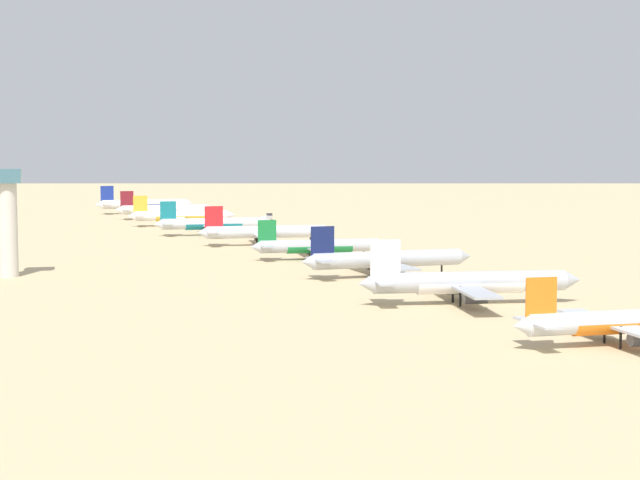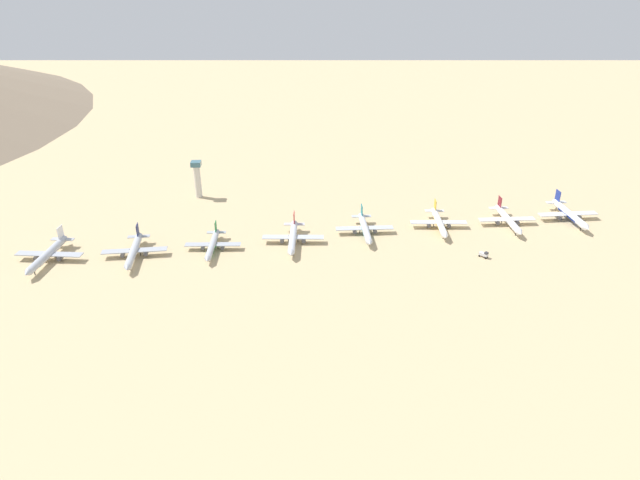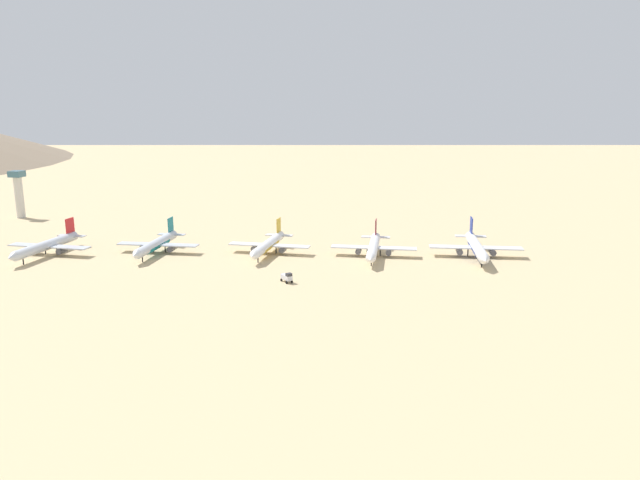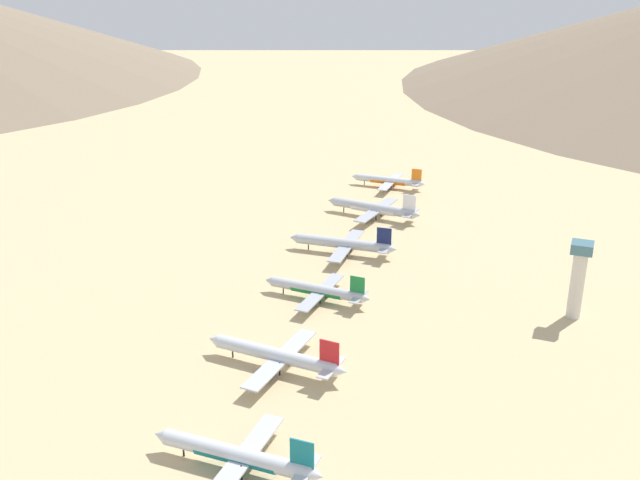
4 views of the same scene
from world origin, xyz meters
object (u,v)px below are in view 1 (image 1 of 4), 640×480
(parked_jet_0, at_px, (624,322))
(parked_jet_8, at_px, (144,204))
(parked_jet_6, at_px, (181,216))
(service_truck, at_px, (268,217))
(parked_jet_1, at_px, (468,283))
(parked_jet_4, at_px, (265,232))
(parked_jet_5, at_px, (213,224))
(parked_jet_3, at_px, (318,246))
(parked_jet_7, at_px, (164,210))
(parked_jet_2, at_px, (386,260))
(control_tower, at_px, (8,217))

(parked_jet_0, distance_m, parked_jet_8, 385.62)
(parked_jet_6, xyz_separation_m, service_truck, (41.57, 17.25, -2.34))
(parked_jet_1, relative_size, parked_jet_4, 1.03)
(parked_jet_5, height_order, parked_jet_6, parked_jet_5)
(parked_jet_5, relative_size, parked_jet_6, 1.00)
(parked_jet_8, bearing_deg, parked_jet_0, -82.72)
(parked_jet_0, bearing_deg, service_truck, 89.85)
(parked_jet_3, height_order, parked_jet_7, parked_jet_7)
(parked_jet_2, height_order, parked_jet_3, parked_jet_2)
(parked_jet_2, height_order, parked_jet_8, parked_jet_8)
(service_truck, bearing_deg, parked_jet_8, 123.73)
(parked_jet_0, xyz_separation_m, parked_jet_2, (-10.17, 99.35, 0.57))
(parked_jet_0, height_order, parked_jet_3, parked_jet_3)
(parked_jet_5, bearing_deg, parked_jet_0, -81.90)
(parked_jet_0, distance_m, parked_jet_2, 99.87)
(parked_jet_7, height_order, parked_jet_8, parked_jet_8)
(parked_jet_4, xyz_separation_m, parked_jet_7, (-19.96, 143.69, -0.08))
(parked_jet_2, distance_m, parked_jet_4, 95.74)
(parked_jet_3, bearing_deg, control_tower, -166.79)
(parked_jet_0, relative_size, parked_jet_6, 0.91)
(parked_jet_3, relative_size, parked_jet_8, 0.84)
(control_tower, bearing_deg, parked_jet_0, -49.93)
(parked_jet_7, xyz_separation_m, control_tower, (-61.44, -213.47, 11.13))
(parked_jet_3, relative_size, control_tower, 1.51)
(parked_jet_3, bearing_deg, parked_jet_5, 100.47)
(parked_jet_2, xyz_separation_m, parked_jet_8, (-38.68, 283.16, 0.21))
(parked_jet_1, height_order, parked_jet_7, parked_jet_1)
(parked_jet_1, relative_size, parked_jet_7, 1.05)
(parked_jet_7, bearing_deg, parked_jet_3, -82.14)
(parked_jet_0, height_order, parked_jet_2, parked_jet_2)
(parked_jet_7, height_order, service_truck, parked_jet_7)
(parked_jet_6, bearing_deg, parked_jet_1, -82.18)
(parked_jet_1, xyz_separation_m, parked_jet_3, (-8.95, 95.10, -0.65))
(parked_jet_1, distance_m, service_truck, 258.32)
(service_truck, bearing_deg, parked_jet_3, -96.09)
(parked_jet_7, distance_m, control_tower, 222.42)
(parked_jet_0, xyz_separation_m, parked_jet_4, (-23.24, 194.19, 0.60))
(parked_jet_2, bearing_deg, parked_jet_7, 97.89)
(parked_jet_2, xyz_separation_m, parked_jet_6, (-30.59, 191.55, -0.17))
(parked_jet_2, bearing_deg, parked_jet_1, -87.09)
(parked_jet_1, distance_m, parked_jet_6, 243.19)
(parked_jet_6, xyz_separation_m, parked_jet_7, (-2.44, 46.99, 0.12))
(service_truck, bearing_deg, parked_jet_0, -90.15)
(parked_jet_7, relative_size, parked_jet_8, 0.93)
(parked_jet_1, distance_m, parked_jet_8, 335.08)
(parked_jet_1, xyz_separation_m, parked_jet_2, (-2.51, 49.38, -0.11))
(parked_jet_0, height_order, parked_jet_8, parked_jet_8)
(parked_jet_7, bearing_deg, parked_jet_8, 97.21)
(parked_jet_2, distance_m, parked_jet_6, 193.97)
(parked_jet_5, xyz_separation_m, control_tower, (-70.36, -116.37, 11.24))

